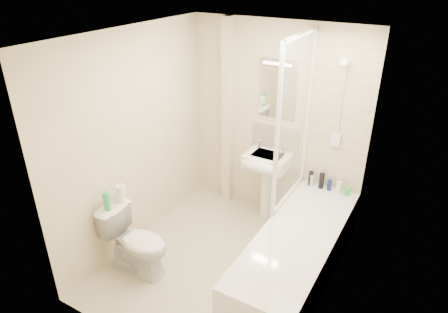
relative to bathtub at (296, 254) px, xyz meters
The scene contains 25 objects.
floor 0.83m from the bathtub, 165.07° to the right, with size 2.50×2.50×0.00m, color beige.
wall_back 1.58m from the bathtub, 125.54° to the left, with size 2.20×0.02×2.40m, color beige.
wall_left 2.07m from the bathtub, behind, with size 0.02×2.50×2.40m, color beige.
wall_right 1.00m from the bathtub, 29.74° to the right, with size 0.02×2.50×2.40m, color beige.
ceiling 2.25m from the bathtub, 165.07° to the right, with size 2.20×2.50×0.02m, color white.
tile_back 1.54m from the bathtub, 90.00° to the left, with size 0.70×0.01×1.75m, color beige.
tile_right 1.19m from the bathtub, ahead, with size 0.01×2.10×1.75m, color beige.
pipe_boxing 1.92m from the bathtub, 144.15° to the left, with size 0.12×0.12×2.40m, color beige.
splashback 1.47m from the bathtub, 125.30° to the left, with size 0.60×0.01×0.30m, color beige.
mirror 1.81m from the bathtub, 125.35° to the left, with size 0.46×0.01×0.60m, color white.
strip_light 2.08m from the bathtub, 125.96° to the left, with size 0.42×0.07×0.07m, color silver.
bathtub is the anchor object (origin of this frame).
shower_screen 1.35m from the bathtub, 120.33° to the left, with size 0.04×0.92×1.80m.
shower_fixture 1.60m from the bathtub, 90.10° to the left, with size 0.10×0.16×0.99m.
pedestal_sink 1.17m from the bathtub, 132.15° to the left, with size 0.52×0.48×1.00m.
bottle_black_a 1.05m from the bathtub, 102.84° to the left, with size 0.05×0.05×0.18m, color black.
bottle_white_a 1.04m from the bathtub, 102.11° to the left, with size 0.05×0.05×0.14m, color silver.
bottle_black_b 1.03m from the bathtub, 95.21° to the left, with size 0.06×0.06×0.19m, color black.
bottle_blue 1.01m from the bathtub, 89.45° to the left, with size 0.05×0.05×0.13m, color navy.
bottle_white_b 1.02m from the bathtub, 82.92° to the left, with size 0.06×0.06×0.14m, color white.
bottle_green 1.03m from the bathtub, 77.45° to the left, with size 0.07×0.07×0.08m, color green.
toilet 1.64m from the bathtub, 153.84° to the right, with size 0.71×0.42×0.72m, color white.
toilet_roll_lower 1.90m from the bathtub, 159.98° to the right, with size 0.10×0.10×0.10m, color white.
toilet_roll_upper 1.89m from the bathtub, 159.14° to the right, with size 0.10×0.10×0.10m, color white.
green_bottle 1.97m from the bathtub, 154.72° to the right, with size 0.07×0.07×0.20m, color green.
Camera 1 is at (1.71, -2.91, 2.97)m, focal length 32.00 mm.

